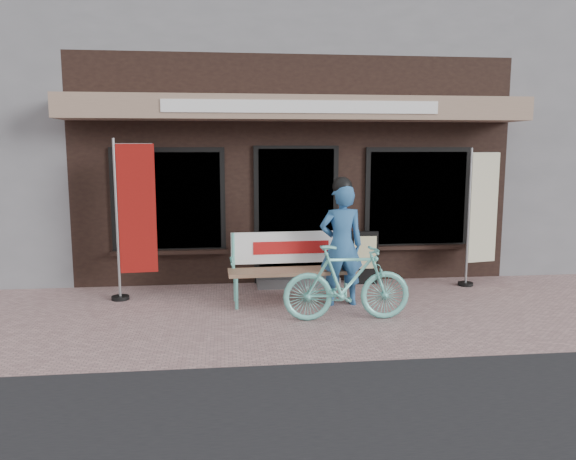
{
  "coord_description": "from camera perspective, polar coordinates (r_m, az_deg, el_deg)",
  "views": [
    {
      "loc": [
        -1.13,
        -6.87,
        2.18
      ],
      "look_at": [
        -0.28,
        0.7,
        1.05
      ],
      "focal_mm": 35.0,
      "sensor_mm": 36.0,
      "label": 1
    }
  ],
  "objects": [
    {
      "name": "menu_stand",
      "position": [
        9.05,
        7.77,
        -2.74
      ],
      "size": [
        0.43,
        0.11,
        0.85
      ],
      "rotation": [
        0.0,
        0.0,
        -0.03
      ],
      "color": "black",
      "rests_on": "ground"
    },
    {
      "name": "nobori_cream",
      "position": [
        9.32,
        18.98,
        1.44
      ],
      "size": [
        0.64,
        0.28,
        2.17
      ],
      "rotation": [
        0.0,
        0.0,
        0.19
      ],
      "color": "gray",
      "rests_on": "ground"
    },
    {
      "name": "bicycle",
      "position": [
        7.14,
        5.99,
        -5.35
      ],
      "size": [
        1.62,
        0.5,
        0.97
      ],
      "primitive_type": "imported",
      "rotation": [
        0.0,
        0.0,
        1.55
      ],
      "color": "#64C4B6",
      "rests_on": "ground"
    },
    {
      "name": "bench",
      "position": [
        7.95,
        0.43,
        -3.19
      ],
      "size": [
        1.83,
        0.52,
        0.98
      ],
      "rotation": [
        0.0,
        0.0,
        0.03
      ],
      "color": "#64C4B6",
      "rests_on": "ground"
    },
    {
      "name": "nobori_red",
      "position": [
        8.25,
        -15.4,
        1.23
      ],
      "size": [
        0.68,
        0.27,
        2.3
      ],
      "rotation": [
        0.0,
        0.0,
        0.07
      ],
      "color": "gray",
      "rests_on": "ground"
    },
    {
      "name": "storefront",
      "position": [
        11.91,
        -1.02,
        12.36
      ],
      "size": [
        7.0,
        6.77,
        6.0
      ],
      "color": "black",
      "rests_on": "ground"
    },
    {
      "name": "ground",
      "position": [
        7.29,
        2.81,
        -8.96
      ],
      "size": [
        70.0,
        70.0,
        0.0
      ],
      "primitive_type": "plane",
      "color": "tan",
      "rests_on": "ground"
    },
    {
      "name": "person",
      "position": [
        7.76,
        5.45,
        -1.28
      ],
      "size": [
        0.63,
        0.43,
        1.78
      ],
      "rotation": [
        0.0,
        0.0,
        0.04
      ],
      "color": "#2A5B92",
      "rests_on": "ground"
    }
  ]
}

